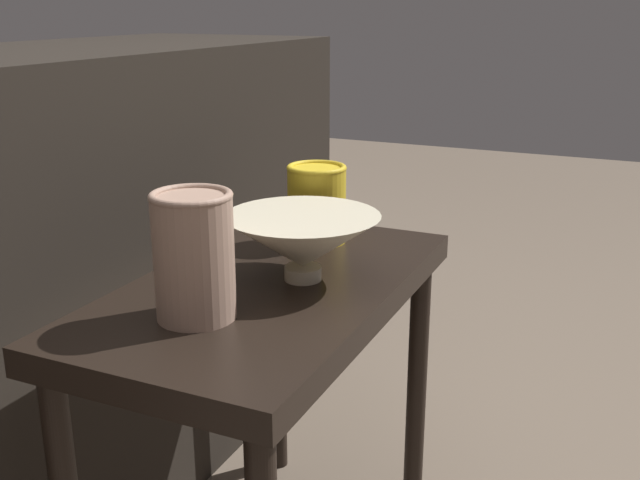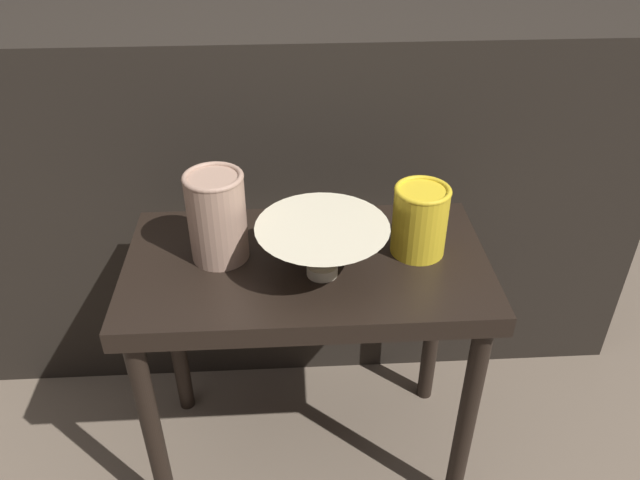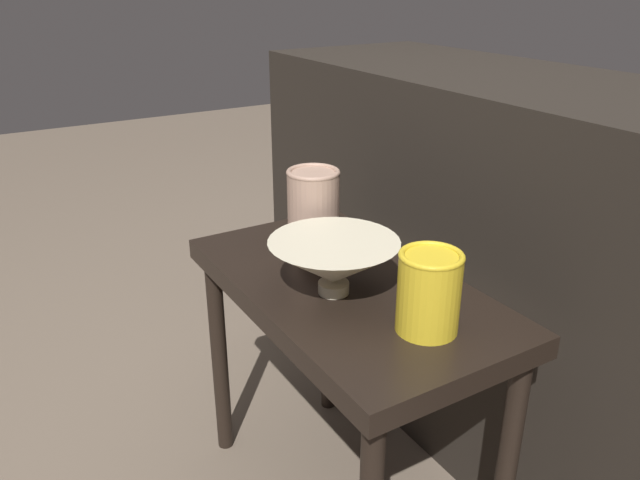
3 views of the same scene
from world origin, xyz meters
name	(u,v)px [view 1 (image 1 of 3)]	position (x,y,z in m)	size (l,w,h in m)	color
table	(270,328)	(0.00, 0.00, 0.46)	(0.66, 0.36, 0.54)	black
couch_backdrop	(21,297)	(0.00, 0.50, 0.42)	(1.59, 0.50, 0.85)	black
bowl	(303,242)	(0.03, -0.04, 0.59)	(0.23, 0.23, 0.10)	beige
vase_textured_left	(194,254)	(-0.16, 0.02, 0.62)	(0.11, 0.11, 0.17)	tan
vase_colorful_right	(317,202)	(0.20, 0.02, 0.60)	(0.10, 0.10, 0.13)	gold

